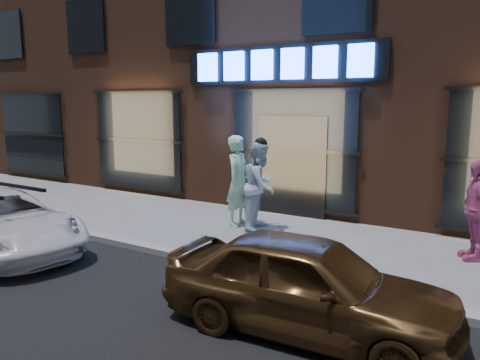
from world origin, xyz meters
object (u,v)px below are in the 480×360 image
object	(u,v)px
passerby	(476,210)
white_suv	(1,222)
man_cap	(260,186)
man_bowtie	(239,181)
gold_sedan	(308,284)

from	to	relation	value
passerby	white_suv	size ratio (longest dim) A/B	0.44
man_cap	white_suv	xyz separation A→B (m)	(-3.31, -3.87, -0.40)
man_bowtie	man_cap	bearing A→B (deg)	-93.87
man_bowtie	gold_sedan	size ratio (longest dim) A/B	0.57
man_bowtie	passerby	world-z (taller)	man_bowtie
man_cap	passerby	size ratio (longest dim) A/B	1.08
man_cap	gold_sedan	xyz separation A→B (m)	(2.73, -3.74, -0.35)
passerby	white_suv	distance (m)	8.52
man_cap	passerby	xyz separation A→B (m)	(4.16, 0.22, -0.07)
passerby	white_suv	world-z (taller)	passerby
man_cap	passerby	bearing A→B (deg)	-94.77
white_suv	man_cap	bearing A→B (deg)	-29.99
white_suv	gold_sedan	xyz separation A→B (m)	(6.04, 0.13, 0.05)
man_bowtie	passerby	size ratio (longest dim) A/B	1.14
man_bowtie	man_cap	world-z (taller)	man_bowtie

